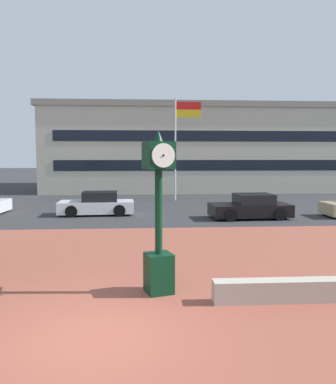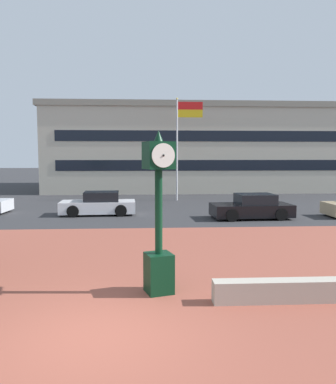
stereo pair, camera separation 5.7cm
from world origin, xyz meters
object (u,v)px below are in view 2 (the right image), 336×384
object	(u,v)px
car_street_distant	(99,204)
flagpole_primary	(181,137)
street_clock	(159,219)
civic_building	(193,149)
car_street_mid	(252,208)

from	to	relation	value
car_street_distant	flagpole_primary	world-z (taller)	flagpole_primary
street_clock	civic_building	size ratio (longest dim) A/B	0.14
car_street_mid	car_street_distant	bearing A→B (deg)	74.38
flagpole_primary	civic_building	world-z (taller)	civic_building
street_clock	flagpole_primary	distance (m)	19.71
street_clock	car_street_mid	world-z (taller)	street_clock
car_street_mid	civic_building	distance (m)	20.45
street_clock	flagpole_primary	bearing A→B (deg)	66.32
street_clock	civic_building	bearing A→B (deg)	64.68
car_street_mid	flagpole_primary	world-z (taller)	flagpole_primary
street_clock	car_street_mid	bearing A→B (deg)	47.23
civic_building	car_street_distant	bearing A→B (deg)	-112.29
car_street_mid	car_street_distant	xyz separation A→B (m)	(-8.13, 1.80, -0.00)
street_clock	flagpole_primary	size ratio (longest dim) A/B	0.52
street_clock	civic_building	world-z (taller)	civic_building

